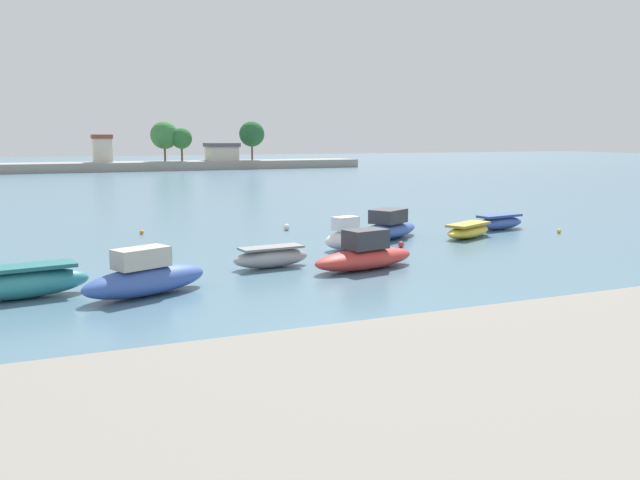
% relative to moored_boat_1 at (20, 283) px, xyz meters
% --- Properties ---
extents(ground_plane, '(400.00, 400.00, 0.00)m').
position_rel_moored_boat_1_xyz_m(ground_plane, '(7.70, -10.30, -0.59)').
color(ground_plane, slate).
extents(seawall_embankment, '(70.72, 7.69, 2.49)m').
position_rel_moored_boat_1_xyz_m(seawall_embankment, '(7.70, -19.26, 0.66)').
color(seawall_embankment, gray).
rests_on(seawall_embankment, ground).
extents(moored_boat_1, '(5.06, 2.21, 1.22)m').
position_rel_moored_boat_1_xyz_m(moored_boat_1, '(0.00, 0.00, 0.00)').
color(moored_boat_1, teal).
rests_on(moored_boat_1, ground).
extents(moored_boat_2, '(5.34, 3.53, 1.81)m').
position_rel_moored_boat_1_xyz_m(moored_boat_2, '(4.30, -1.27, 0.08)').
color(moored_boat_2, '#3856A8').
rests_on(moored_boat_2, ground).
extents(moored_boat_3, '(3.72, 1.55, 0.96)m').
position_rel_moored_boat_1_xyz_m(moored_boat_3, '(10.36, 1.90, -0.12)').
color(moored_boat_3, '#9E9EA3').
rests_on(moored_boat_3, ground).
extents(moored_boat_4, '(5.53, 2.76, 1.79)m').
position_rel_moored_boat_1_xyz_m(moored_boat_4, '(14.07, -0.11, 0.04)').
color(moored_boat_4, '#C63833').
rests_on(moored_boat_4, ground).
extents(moored_boat_5, '(3.43, 2.05, 1.74)m').
position_rel_moored_boat_1_xyz_m(moored_boat_5, '(15.78, 4.98, 0.06)').
color(moored_boat_5, white).
rests_on(moored_boat_5, ground).
extents(moored_boat_6, '(5.70, 4.39, 1.71)m').
position_rel_moored_boat_1_xyz_m(moored_boat_6, '(19.46, 7.39, 0.05)').
color(moored_boat_6, '#3856A8').
rests_on(moored_boat_6, ground).
extents(moored_boat_7, '(4.28, 3.06, 0.87)m').
position_rel_moored_boat_1_xyz_m(moored_boat_7, '(23.92, 5.75, -0.17)').
color(moored_boat_7, yellow).
rests_on(moored_boat_7, ground).
extents(moored_boat_8, '(4.06, 1.89, 0.95)m').
position_rel_moored_boat_1_xyz_m(moored_boat_8, '(27.87, 7.89, -0.13)').
color(moored_boat_8, '#3856A8').
rests_on(moored_boat_8, ground).
extents(mooring_buoy_0, '(0.26, 0.26, 0.26)m').
position_rel_moored_boat_1_xyz_m(mooring_buoy_0, '(6.57, 14.83, -0.46)').
color(mooring_buoy_0, orange).
rests_on(mooring_buoy_0, ground).
extents(mooring_buoy_1, '(0.27, 0.27, 0.27)m').
position_rel_moored_boat_1_xyz_m(mooring_buoy_1, '(30.13, 5.01, -0.45)').
color(mooring_buoy_1, yellow).
rests_on(mooring_buoy_1, ground).
extents(mooring_buoy_2, '(0.41, 0.41, 0.41)m').
position_rel_moored_boat_1_xyz_m(mooring_buoy_2, '(15.26, 12.94, -0.38)').
color(mooring_buoy_2, white).
rests_on(mooring_buoy_2, ground).
extents(mooring_buoy_3, '(0.27, 0.27, 0.27)m').
position_rel_moored_boat_1_xyz_m(mooring_buoy_3, '(19.83, 14.20, -0.45)').
color(mooring_buoy_3, white).
rests_on(mooring_buoy_3, ground).
extents(mooring_buoy_4, '(0.33, 0.33, 0.33)m').
position_rel_moored_boat_1_xyz_m(mooring_buoy_4, '(18.57, 4.34, -0.42)').
color(mooring_buoy_4, red).
rests_on(mooring_buoy_4, ground).
extents(distant_shoreline, '(103.62, 8.50, 8.82)m').
position_rel_moored_boat_1_xyz_m(distant_shoreline, '(10.16, 95.04, 1.45)').
color(distant_shoreline, gray).
rests_on(distant_shoreline, ground).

